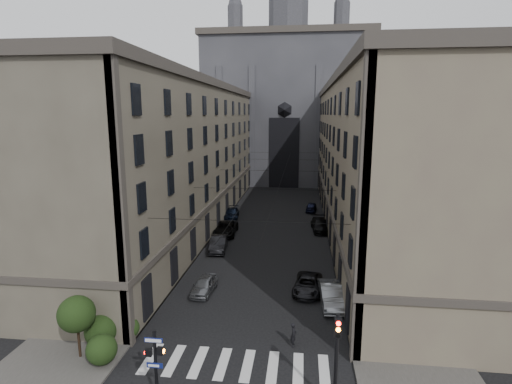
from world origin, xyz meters
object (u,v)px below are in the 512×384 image
at_px(gothic_tower, 287,100).
at_px(pedestrian, 293,334).
at_px(car_left_far, 232,213).
at_px(car_right_midfar, 321,225).
at_px(car_left_near, 204,285).
at_px(traffic_light_right, 337,351).
at_px(car_left_midnear, 218,244).
at_px(car_left_midfar, 226,229).
at_px(car_right_near, 331,295).
at_px(car_right_midnear, 308,284).
at_px(car_right_far, 311,207).
at_px(pedestrian_signal_left, 155,361).

relative_size(gothic_tower, pedestrian, 36.43).
height_order(car_left_far, car_right_midfar, car_right_midfar).
distance_m(car_left_near, car_right_midfar, 21.99).
bearing_deg(traffic_light_right, gothic_tower, 94.38).
relative_size(car_left_midnear, car_left_midfar, 0.86).
xyz_separation_m(car_left_far, car_right_near, (12.40, -25.23, 0.11)).
bearing_deg(car_left_near, car_left_midfar, 98.66).
distance_m(traffic_light_right, pedestrian, 6.39).
bearing_deg(car_right_midnear, car_right_far, 95.07).
relative_size(car_left_midnear, pedestrian, 3.00).
height_order(pedestrian_signal_left, pedestrian, pedestrian_signal_left).
relative_size(car_left_far, car_right_midfar, 0.89).
distance_m(car_right_midnear, car_right_midfar, 18.29).
relative_size(pedestrian_signal_left, traffic_light_right, 0.77).
height_order(traffic_light_right, car_left_far, traffic_light_right).
xyz_separation_m(car_left_near, car_left_far, (-2.00, 24.32, 0.03)).
bearing_deg(car_left_near, car_right_midnear, 11.78).
relative_size(car_left_near, car_left_midfar, 0.71).
xyz_separation_m(car_left_near, car_left_midfar, (-1.34, 16.34, 0.10)).
bearing_deg(car_left_midnear, traffic_light_right, -70.14).
bearing_deg(car_right_far, car_right_near, -83.24).
height_order(car_left_near, car_right_midnear, car_left_near).
bearing_deg(car_left_midnear, car_right_near, -50.33).
distance_m(car_left_near, car_left_far, 24.40).
xyz_separation_m(car_left_midfar, car_right_far, (10.75, 13.39, -0.12)).
bearing_deg(car_right_midnear, car_left_near, -165.47).
relative_size(car_left_far, car_right_near, 0.98).
bearing_deg(car_right_midfar, car_left_near, -123.31).
distance_m(car_left_midfar, car_right_midnear, 18.12).
bearing_deg(pedestrian, car_right_midnear, -3.21).
height_order(car_left_near, car_left_midfar, car_left_midfar).
xyz_separation_m(car_left_midfar, car_right_near, (11.74, -17.25, 0.04)).
bearing_deg(car_right_midfar, traffic_light_right, -96.16).
distance_m(traffic_light_right, car_left_midfar, 30.95).
bearing_deg(car_left_midfar, car_left_far, 93.30).
bearing_deg(car_left_far, traffic_light_right, -77.62).
xyz_separation_m(traffic_light_right, car_right_midnear, (-1.22, 13.60, -2.63)).
relative_size(car_left_midnear, car_right_far, 1.26).
bearing_deg(gothic_tower, car_left_far, -99.69).
xyz_separation_m(car_left_far, pedestrian, (9.60, -31.28, 0.10)).
distance_m(car_right_midnear, pedestrian, 8.20).
bearing_deg(pedestrian_signal_left, car_right_midnear, 60.61).
bearing_deg(car_right_far, gothic_tower, 104.51).
distance_m(pedestrian_signal_left, car_right_far, 43.49).
relative_size(pedestrian_signal_left, car_left_near, 1.03).
distance_m(car_right_midfar, car_right_far, 10.40).
distance_m(car_left_midnear, car_right_midnear, 13.33).
bearing_deg(traffic_light_right, pedestrian, 111.94).
distance_m(pedestrian_signal_left, pedestrian, 9.21).
distance_m(car_left_midnear, car_right_midfar, 14.48).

